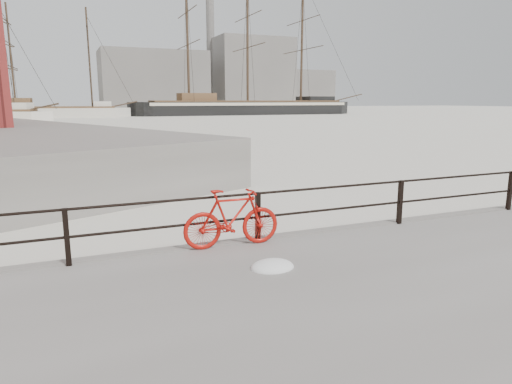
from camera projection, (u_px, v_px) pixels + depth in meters
name	position (u px, v px, depth m)	size (l,w,h in m)	color
ground	(393.00, 236.00, 10.63)	(400.00, 400.00, 0.00)	white
guardrail	(400.00, 202.00, 10.32)	(28.00, 0.10, 1.00)	black
bicycle	(232.00, 218.00, 8.68)	(1.88, 0.28, 1.13)	#B8130C
barque_black	(248.00, 115.00, 99.65)	(57.18, 18.71, 32.56)	black
schooner_mid	(56.00, 117.00, 83.32)	(28.24, 11.95, 20.37)	beige
industrial_west	(154.00, 81.00, 143.05)	(32.00, 18.00, 18.00)	gray
industrial_mid	(251.00, 74.00, 160.18)	(26.00, 20.00, 24.00)	gray
industrial_east	(302.00, 90.00, 174.37)	(20.00, 16.00, 14.00)	gray
smokestack	(211.00, 45.00, 157.82)	(2.80, 2.80, 44.00)	gray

